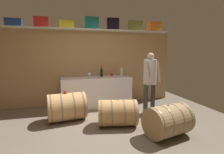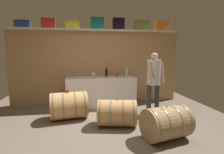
{
  "view_description": "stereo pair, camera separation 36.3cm",
  "coord_description": "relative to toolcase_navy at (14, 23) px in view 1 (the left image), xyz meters",
  "views": [
    {
      "loc": [
        -0.69,
        -2.94,
        1.53
      ],
      "look_at": [
        0.21,
        0.55,
        1.04
      ],
      "focal_mm": 27.56,
      "sensor_mm": 36.0,
      "label": 1
    },
    {
      "loc": [
        -0.33,
        -3.01,
        1.53
      ],
      "look_at": [
        0.21,
        0.55,
        1.04
      ],
      "focal_mm": 27.56,
      "sensor_mm": 36.0,
      "label": 2
    }
  ],
  "objects": [
    {
      "name": "ground_plane",
      "position": [
        2.0,
        -1.55,
        -2.33
      ],
      "size": [
        6.3,
        7.74,
        0.02
      ],
      "primitive_type": "cube",
      "color": "#695C4E"
    },
    {
      "name": "back_wall_panel",
      "position": [
        2.0,
        0.15,
        -1.23
      ],
      "size": [
        5.1,
        0.1,
        2.18
      ],
      "primitive_type": "cube",
      "color": "#AA8255",
      "rests_on": "ground"
    },
    {
      "name": "high_shelf_board",
      "position": [
        2.0,
        0.0,
        -0.12
      ],
      "size": [
        4.69,
        0.4,
        0.03
      ],
      "primitive_type": "cube",
      "color": "silver",
      "rests_on": "back_wall_panel"
    },
    {
      "name": "toolcase_navy",
      "position": [
        0.0,
        0.0,
        0.0
      ],
      "size": [
        0.4,
        0.23,
        0.21
      ],
      "primitive_type": "cube",
      "rotation": [
        0.0,
        0.0,
        0.05
      ],
      "color": "navy",
      "rests_on": "high_shelf_board"
    },
    {
      "name": "toolcase_red",
      "position": [
        0.67,
        0.0,
        0.04
      ],
      "size": [
        0.38,
        0.21,
        0.28
      ],
      "primitive_type": "cube",
      "rotation": [
        0.0,
        0.0,
        0.06
      ],
      "color": "red",
      "rests_on": "high_shelf_board"
    },
    {
      "name": "toolcase_yellow",
      "position": [
        1.32,
        0.0,
        0.0
      ],
      "size": [
        0.4,
        0.2,
        0.22
      ],
      "primitive_type": "cube",
      "rotation": [
        0.0,
        0.0,
        0.04
      ],
      "color": "yellow",
      "rests_on": "high_shelf_board"
    },
    {
      "name": "toolcase_teal",
      "position": [
        2.02,
        0.0,
        0.07
      ],
      "size": [
        0.38,
        0.23,
        0.35
      ],
      "primitive_type": "cube",
      "rotation": [
        0.0,
        0.0,
        0.03
      ],
      "color": "#177979",
      "rests_on": "high_shelf_board"
    },
    {
      "name": "toolcase_black",
      "position": [
        2.65,
        0.0,
        0.07
      ],
      "size": [
        0.35,
        0.24,
        0.34
      ],
      "primitive_type": "cube",
      "rotation": [
        0.0,
        0.0,
        -0.06
      ],
      "color": "black",
      "rests_on": "high_shelf_board"
    },
    {
      "name": "toolcase_olive",
      "position": [
        3.35,
        0.0,
        0.04
      ],
      "size": [
        0.42,
        0.23,
        0.3
      ],
      "primitive_type": "cube",
      "rotation": [
        0.0,
        0.0,
        0.07
      ],
      "color": "olive",
      "rests_on": "high_shelf_board"
    },
    {
      "name": "toolcase_orange",
      "position": [
        3.99,
        0.0,
        0.04
      ],
      "size": [
        0.4,
        0.24,
        0.29
      ],
      "primitive_type": "cube",
      "rotation": [
        0.0,
        0.0,
        0.05
      ],
      "color": "orange",
      "rests_on": "high_shelf_board"
    },
    {
      "name": "work_cabinet",
      "position": [
        2.1,
        -0.21,
        -1.89
      ],
      "size": [
        1.97,
        0.59,
        0.85
      ],
      "primitive_type": "cube",
      "color": "white",
      "rests_on": "ground"
    },
    {
      "name": "wine_bottle_dark",
      "position": [
        2.27,
        -0.08,
        -1.34
      ],
      "size": [
        0.07,
        0.07,
        0.29
      ],
      "color": "black",
      "rests_on": "work_cabinet"
    },
    {
      "name": "wine_bottle_clear",
      "position": [
        2.86,
        -0.2,
        -1.33
      ],
      "size": [
        0.08,
        0.08,
        0.29
      ],
      "color": "#B3C8BD",
      "rests_on": "work_cabinet"
    },
    {
      "name": "wine_glass",
      "position": [
        1.89,
        -0.29,
        -1.36
      ],
      "size": [
        0.09,
        0.09,
        0.15
      ],
      "color": "white",
      "rests_on": "work_cabinet"
    },
    {
      "name": "red_funnel",
      "position": [
        2.61,
        -0.02,
        -1.41
      ],
      "size": [
        0.11,
        0.11,
        0.12
      ],
      "primitive_type": "cone",
      "color": "red",
      "rests_on": "work_cabinet"
    },
    {
      "name": "wine_barrel_near",
      "position": [
        1.26,
        -1.11,
        -2.0
      ],
      "size": [
        0.91,
        0.75,
        0.64
      ],
      "rotation": [
        0.0,
        0.0,
        0.15
      ],
      "color": "tan",
      "rests_on": "ground"
    },
    {
      "name": "wine_barrel_far",
      "position": [
        3.08,
        -2.37,
        -2.02
      ],
      "size": [
        0.91,
        0.75,
        0.6
      ],
      "rotation": [
        0.0,
        0.0,
        0.24
      ],
      "color": "#98784A",
      "rests_on": "ground"
    },
    {
      "name": "wine_barrel_flank",
      "position": [
        2.31,
        -1.69,
        -2.04
      ],
      "size": [
        0.89,
        0.69,
        0.57
      ],
      "rotation": [
        0.0,
        0.0,
        -0.19
      ],
      "color": "tan",
      "rests_on": "ground"
    },
    {
      "name": "tasting_cup",
      "position": [
        1.24,
        -1.11,
        -1.65
      ],
      "size": [
        0.07,
        0.07,
        0.05
      ],
      "primitive_type": "cylinder",
      "color": "red",
      "rests_on": "wine_barrel_near"
    },
    {
      "name": "winemaker_pouring",
      "position": [
        3.34,
        -1.09,
        -1.37
      ],
      "size": [
        0.49,
        0.43,
        1.55
      ],
      "rotation": [
        0.0,
        0.0,
        -2.76
      ],
      "color": "#303432",
      "rests_on": "ground"
    }
  ]
}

